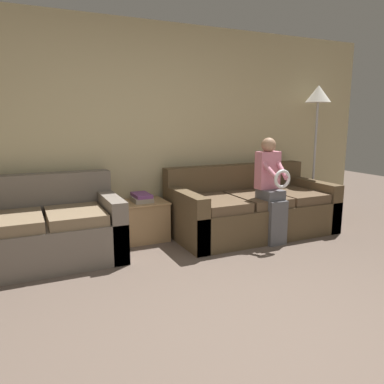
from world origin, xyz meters
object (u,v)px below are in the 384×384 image
object	(u,v)px
child_left_seated	(271,186)
side_shelf	(142,220)
couch_main	(250,209)
floor_lamp	(318,104)
book_stack	(142,198)
couch_side	(45,231)

from	to	relation	value
child_left_seated	side_shelf	xyz separation A→B (m)	(-1.33, 0.71, -0.42)
couch_main	floor_lamp	size ratio (longest dim) A/B	1.07
side_shelf	floor_lamp	world-z (taller)	floor_lamp
child_left_seated	book_stack	world-z (taller)	child_left_seated
floor_lamp	child_left_seated	bearing A→B (deg)	-152.44
couch_side	floor_lamp	size ratio (longest dim) A/B	0.79
couch_side	child_left_seated	bearing A→B (deg)	-11.41
couch_main	book_stack	size ratio (longest dim) A/B	6.30
floor_lamp	couch_side	bearing A→B (deg)	-177.78
couch_main	side_shelf	size ratio (longest dim) A/B	3.47
couch_main	book_stack	bearing A→B (deg)	167.68
couch_side	child_left_seated	xyz separation A→B (m)	(2.42, -0.49, 0.36)
couch_side	book_stack	size ratio (longest dim) A/B	4.62
couch_main	book_stack	distance (m)	1.38
book_stack	floor_lamp	world-z (taller)	floor_lamp
couch_main	couch_side	xyz separation A→B (m)	(-2.42, 0.07, 0.01)
couch_side	child_left_seated	distance (m)	2.49
book_stack	couch_side	bearing A→B (deg)	-168.76
book_stack	floor_lamp	xyz separation A→B (m)	(2.53, -0.08, 1.10)
book_stack	child_left_seated	bearing A→B (deg)	-27.94
side_shelf	couch_side	bearing A→B (deg)	-168.58
couch_side	side_shelf	world-z (taller)	couch_side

